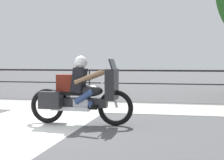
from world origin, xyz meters
TOP-DOWN VIEW (x-y plane):
  - ground_plane at (0.00, 0.00)m, footprint 120.00×120.00m
  - sidewalk_band at (0.00, 3.40)m, footprint 44.00×2.40m
  - crosswalk_band at (-0.06, -0.20)m, footprint 2.69×6.00m
  - fence_railing at (0.00, 5.41)m, footprint 36.00×0.05m
  - motorcycle at (1.16, 0.50)m, footprint 2.36×0.76m

SIDE VIEW (x-z plane):
  - ground_plane at x=0.00m, z-range 0.00..0.00m
  - crosswalk_band at x=-0.06m, z-range 0.00..0.01m
  - sidewalk_band at x=0.00m, z-range 0.00..0.01m
  - motorcycle at x=1.16m, z-range -0.07..1.45m
  - fence_railing at x=0.00m, z-range 0.32..1.42m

